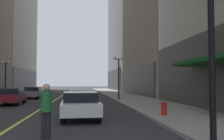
{
  "coord_description": "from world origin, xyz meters",
  "views": [
    {
      "loc": [
        2.79,
        -3.07,
        1.76
      ],
      "look_at": [
        5.99,
        24.24,
        3.18
      ],
      "focal_mm": 40.74,
      "sensor_mm": 36.0,
      "label": 1
    }
  ],
  "objects": [
    {
      "name": "street_lamp_left_far",
      "position": [
        -6.4,
        28.76,
        3.26
      ],
      "size": [
        1.06,
        0.36,
        4.43
      ],
      "color": "black",
      "rests_on": "ground"
    },
    {
      "name": "ground_plane",
      "position": [
        0.0,
        35.0,
        0.0
      ],
      "size": [
        200.0,
        200.0,
        0.0
      ],
      "primitive_type": "plane",
      "color": "#2D2D30"
    },
    {
      "name": "storefront_awning_right",
      "position": [
        9.69,
        10.42,
        2.99
      ],
      "size": [
        1.6,
        6.46,
        3.12
      ],
      "color": "#144C1E",
      "rests_on": "ground"
    },
    {
      "name": "fire_hydrant_right",
      "position": [
        6.9,
        9.43,
        0.4
      ],
      "size": [
        0.28,
        0.28,
        0.8
      ],
      "primitive_type": "cylinder",
      "color": "red",
      "rests_on": "ground"
    },
    {
      "name": "traffic_light_near_right",
      "position": [
        5.35,
        3.65,
        3.74
      ],
      "size": [
        3.43,
        0.35,
        5.65
      ],
      "color": "black",
      "rests_on": "ground"
    },
    {
      "name": "car_grey",
      "position": [
        -2.79,
        26.92,
        0.72
      ],
      "size": [
        1.76,
        4.18,
        1.32
      ],
      "color": "slate",
      "rests_on": "ground"
    },
    {
      "name": "pedestrian_in_green_parka",
      "position": [
        1.66,
        5.2,
        1.02
      ],
      "size": [
        0.4,
        0.4,
        1.74
      ],
      "color": "black",
      "rests_on": "ground"
    },
    {
      "name": "lane_centre_stripe",
      "position": [
        0.0,
        35.0,
        0.0
      ],
      "size": [
        0.16,
        70.0,
        0.01
      ],
      "primitive_type": "cube",
      "color": "#E5D64C",
      "rests_on": "ground"
    },
    {
      "name": "street_lamp_right_mid",
      "position": [
        6.4,
        21.98,
        3.26
      ],
      "size": [
        1.06,
        0.36,
        4.43
      ],
      "color": "black",
      "rests_on": "ground"
    },
    {
      "name": "sidewalk_left",
      "position": [
        -8.25,
        35.0,
        0.07
      ],
      "size": [
        4.5,
        78.0,
        0.15
      ],
      "primitive_type": "cube",
      "color": "gray",
      "rests_on": "ground"
    },
    {
      "name": "car_maroon",
      "position": [
        -2.98,
        18.54,
        0.72
      ],
      "size": [
        1.96,
        4.22,
        1.32
      ],
      "color": "maroon",
      "rests_on": "ground"
    },
    {
      "name": "car_white",
      "position": [
        2.68,
        9.72,
        0.72
      ],
      "size": [
        1.97,
        4.61,
        1.32
      ],
      "color": "silver",
      "rests_on": "ground"
    },
    {
      "name": "sidewalk_right",
      "position": [
        8.25,
        35.0,
        0.07
      ],
      "size": [
        4.5,
        78.0,
        0.15
      ],
      "primitive_type": "cube",
      "color": "gray",
      "rests_on": "ground"
    }
  ]
}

